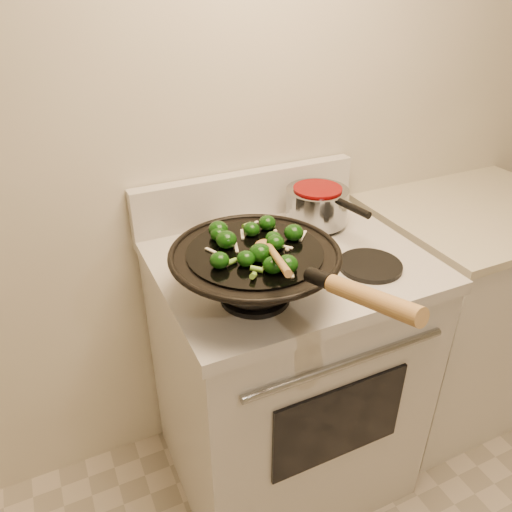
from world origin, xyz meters
name	(u,v)px	position (x,y,z in m)	size (l,w,h in m)	color
stove	(284,370)	(-0.19, 1.17, 0.47)	(0.78, 0.67, 1.08)	silver
counter_unit	(459,309)	(0.63, 1.20, 0.46)	(0.75, 0.62, 0.91)	white
wok	(256,271)	(-0.37, 1.01, 1.01)	(0.43, 0.70, 0.25)	black
stirfry	(255,244)	(-0.37, 1.02, 1.08)	(0.29, 0.29, 0.05)	#0D3508
wooden_spoon	(273,252)	(-0.36, 0.95, 1.09)	(0.13, 0.29, 0.10)	#A37840
saucepan	(317,205)	(-0.01, 1.32, 0.99)	(0.20, 0.32, 0.12)	gray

